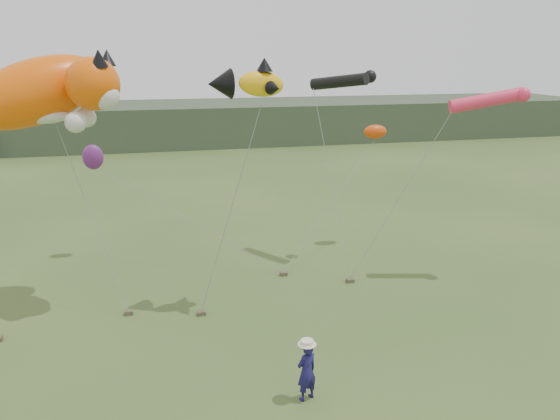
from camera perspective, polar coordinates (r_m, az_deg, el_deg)
The scene contains 8 objects.
ground at distance 16.95m, azimuth 1.99°, elevation -16.57°, with size 120.00×120.00×0.00m, color #385123.
headland at distance 58.87m, azimuth -12.72°, elevation 8.71°, with size 90.00×13.00×4.00m.
festival_attendant at distance 15.40m, azimuth 2.79°, elevation -16.50°, with size 0.62×0.41×1.71m, color #1A1550.
sandbag_anchors at distance 21.15m, azimuth -8.05°, elevation -9.44°, with size 13.30×3.40×0.15m.
cat_kite at distance 20.75m, azimuth -23.07°, elevation 11.35°, with size 6.42×3.77×3.49m.
fish_kite at distance 18.90m, azimuth -3.58°, elevation 13.11°, with size 2.72×1.80×1.37m.
tube_kites at distance 23.64m, azimuth 14.30°, elevation 12.06°, with size 7.45×5.69×1.61m.
misc_kites at distance 25.33m, azimuth -6.18°, elevation 6.71°, with size 13.98×1.87×1.77m.
Camera 1 is at (-3.85, -13.73, 9.16)m, focal length 35.00 mm.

